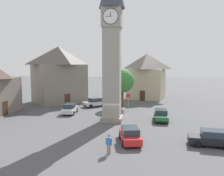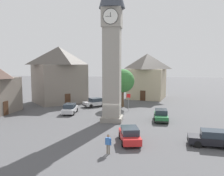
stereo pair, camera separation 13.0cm
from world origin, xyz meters
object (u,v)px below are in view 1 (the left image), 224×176
object	(u,v)px
clock_tower	(112,26)
building_shop_left	(147,76)
car_blue_kerb	(70,109)
tree	(122,81)
car_black_far	(130,135)
pedestrian	(109,142)
car_red_corner	(95,102)
car_white_side	(161,115)
car_silver_kerb	(212,138)
building_corner_back	(59,74)
road_sign	(128,99)

from	to	relation	value
clock_tower	building_shop_left	size ratio (longest dim) A/B	2.19
clock_tower	car_blue_kerb	xyz separation A→B (m)	(7.05, -3.63, -11.69)
tree	car_black_far	bearing A→B (deg)	97.93
clock_tower	pedestrian	xyz separation A→B (m)	(-1.35, 11.35, -11.44)
car_red_corner	car_white_side	bearing A→B (deg)	141.23
clock_tower	car_black_far	world-z (taller)	clock_tower
building_shop_left	tree	bearing A→B (deg)	69.56
car_white_side	tree	xyz separation A→B (m)	(6.09, -9.04, 3.84)
car_silver_kerb	clock_tower	bearing A→B (deg)	-37.65
building_corner_back	road_sign	xyz separation A→B (m)	(-14.12, 6.73, -3.65)
pedestrian	building_corner_back	world-z (taller)	building_corner_back
clock_tower	building_shop_left	xyz separation A→B (m)	(-4.62, -21.39, -7.49)
car_black_far	road_sign	bearing A→B (deg)	-85.22
car_blue_kerb	building_shop_left	world-z (taller)	building_shop_left
clock_tower	pedestrian	distance (m)	16.18
clock_tower	car_silver_kerb	xyz separation A→B (m)	(-10.54, 8.13, -11.69)
pedestrian	road_sign	world-z (taller)	road_sign
car_silver_kerb	building_corner_back	bearing A→B (deg)	-43.10
building_corner_back	car_red_corner	bearing A→B (deg)	156.07
car_blue_kerb	car_white_side	distance (m)	13.79
car_silver_kerb	pedestrian	xyz separation A→B (m)	(9.20, 3.22, 0.25)
clock_tower	building_shop_left	world-z (taller)	clock_tower
tree	car_silver_kerb	bearing A→B (deg)	119.15
clock_tower	car_red_corner	bearing A→B (deg)	-65.52
car_blue_kerb	building_corner_back	bearing A→B (deg)	-61.09
car_black_far	building_corner_back	xyz separation A→B (m)	(15.36, -21.53, 4.79)
road_sign	car_black_far	bearing A→B (deg)	94.78
car_red_corner	road_sign	bearing A→B (deg)	152.59
car_silver_kerb	building_shop_left	world-z (taller)	building_shop_left
clock_tower	car_black_far	bearing A→B (deg)	109.75
tree	car_white_side	bearing A→B (deg)	124.00
car_white_side	building_corner_back	size ratio (longest dim) A/B	0.34
car_blue_kerb	tree	size ratio (longest dim) A/B	0.64
pedestrian	building_shop_left	size ratio (longest dim) A/B	0.17
car_white_side	car_blue_kerb	bearing A→B (deg)	-10.92
car_silver_kerb	building_corner_back	distance (m)	31.81
car_blue_kerb	building_corner_back	size ratio (longest dim) A/B	0.35
car_silver_kerb	car_black_far	bearing A→B (deg)	0.36
building_shop_left	building_corner_back	distance (m)	18.85
car_white_side	pedestrian	world-z (taller)	pedestrian
car_black_far	building_shop_left	xyz separation A→B (m)	(-1.69, -29.57, 4.20)
clock_tower	car_red_corner	world-z (taller)	clock_tower
car_white_side	building_corner_back	bearing A→B (deg)	-33.11
tree	building_corner_back	distance (m)	13.27
road_sign	car_red_corner	bearing A→B (deg)	-27.41
pedestrian	car_silver_kerb	bearing A→B (deg)	-160.70
car_silver_kerb	road_sign	distance (m)	17.24
car_black_far	building_corner_back	world-z (taller)	building_corner_back
clock_tower	car_silver_kerb	size ratio (longest dim) A/B	4.97
car_blue_kerb	car_silver_kerb	bearing A→B (deg)	146.23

